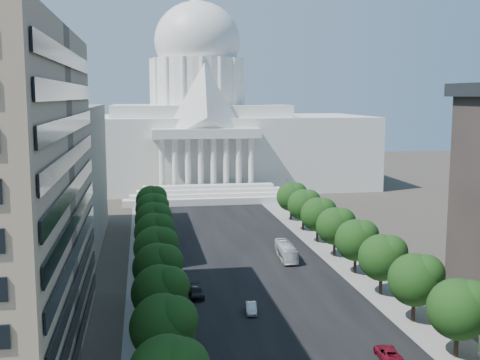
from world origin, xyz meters
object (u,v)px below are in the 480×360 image
car_red (388,353)px  city_bus (286,251)px  car_silver (251,308)px  car_dark_b (196,293)px

car_red → city_bus: 46.63m
car_silver → city_bus: 30.75m
car_silver → car_dark_b: bearing=139.2°
car_dark_b → city_bus: 28.01m
car_red → city_bus: size_ratio=0.47×
car_red → city_bus: city_bus is taller
car_silver → car_red: size_ratio=0.83×
car_dark_b → city_bus: city_bus is taller
car_silver → city_bus: (12.18, 28.23, 0.87)m
car_silver → car_red: (13.75, -18.37, 0.02)m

